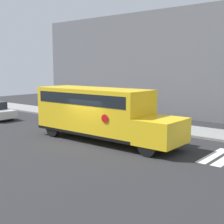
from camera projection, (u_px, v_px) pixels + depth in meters
ground_plane at (89, 143)px, 17.76m from camera, size 60.00×60.00×0.00m
sidewalk_strip at (151, 125)px, 22.73m from camera, size 44.00×3.00×0.15m
building_backdrop at (192, 64)px, 27.07m from camera, size 32.00×4.00×9.15m
school_bus at (99, 111)px, 18.21m from camera, size 9.29×2.57×3.06m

